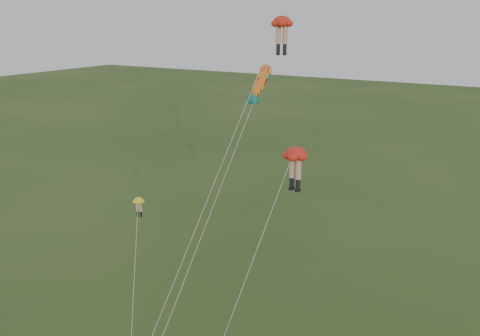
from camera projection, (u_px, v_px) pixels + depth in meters
The scene contains 4 objects.
legs_kite_red_high at pixel (280, 30), 34.27m from camera, with size 4.45×12.18×20.37m.
legs_kite_red_mid at pixel (294, 160), 29.91m from camera, with size 3.64×6.82×13.33m.
legs_kite_yellow at pixel (138, 212), 36.63m from camera, with size 6.31×8.67×8.23m.
fish_kite at pixel (260, 83), 37.08m from camera, with size 1.02×15.15×17.32m.
Camera 1 is at (17.33, -22.15, 20.38)m, focal length 40.00 mm.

